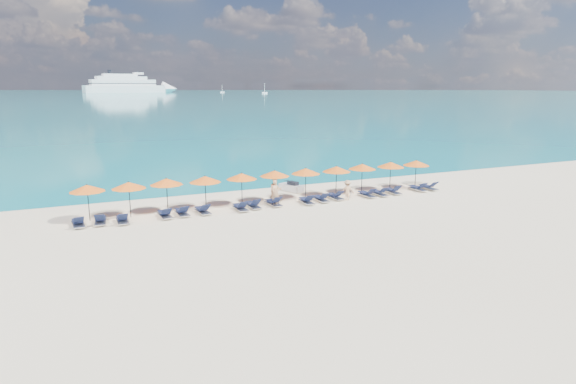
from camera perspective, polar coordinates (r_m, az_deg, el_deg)
name	(u,v)px	position (r m, az deg, el deg)	size (l,w,h in m)	color
ground	(308,221)	(29.03, 2.38, -3.48)	(1400.00, 1400.00, 0.00)	beige
sea	(83,93)	(685.22, -23.09, 10.79)	(1600.00, 1300.00, 0.01)	#1FA9B2
cruise_ship	(133,86)	(650.82, -17.87, 11.90)	(119.08, 42.32, 32.78)	white
sailboat_near	(265,92)	(549.00, -2.79, 11.71)	(6.23, 2.08, 11.42)	white
sailboat_far	(222,92)	(626.99, -7.80, 11.68)	(5.23, 1.74, 9.59)	white
jetski	(292,187)	(37.26, 0.43, 0.59)	(1.47, 2.25, 0.75)	silver
beachgoer_a	(276,193)	(32.66, -1.47, -0.08)	(0.64, 0.42, 1.76)	tan
beachgoer_b	(276,190)	(33.32, -1.49, 0.22)	(0.88, 0.51, 1.82)	tan
beachgoer_c	(347,190)	(34.43, 7.05, 0.22)	(0.94, 0.44, 1.45)	tan
umbrella_0	(87,188)	(31.01, -22.71, 0.42)	(2.10, 2.10, 2.28)	black
umbrella_1	(129,185)	(31.02, -18.36, 0.76)	(2.10, 2.10, 2.28)	black
umbrella_2	(166,182)	(31.55, -14.22, 1.20)	(2.10, 2.10, 2.28)	black
umbrella_3	(205,179)	(31.84, -9.80, 1.50)	(2.10, 2.10, 2.28)	black
umbrella_4	(242,176)	(32.57, -5.52, 1.87)	(2.10, 2.10, 2.28)	black
umbrella_5	(275,173)	(33.49, -1.60, 2.22)	(2.10, 2.10, 2.28)	black
umbrella_6	(306,171)	(34.42, 2.12, 2.49)	(2.10, 2.10, 2.28)	black
umbrella_7	(336,169)	(35.43, 5.77, 2.72)	(2.10, 2.10, 2.28)	black
umbrella_8	(362,167)	(36.78, 8.79, 3.00)	(2.10, 2.10, 2.28)	black
umbrella_9	(391,165)	(38.11, 12.08, 3.19)	(2.10, 2.10, 2.28)	black
umbrella_10	(416,163)	(39.42, 14.96, 3.35)	(2.10, 2.10, 2.28)	black
lounger_0	(78,223)	(30.37, -23.61, -3.36)	(0.77, 1.75, 0.66)	silver
lounger_1	(100,220)	(30.43, -21.35, -3.14)	(0.76, 1.74, 0.66)	silver
lounger_2	(122,219)	(30.18, -19.04, -3.08)	(0.64, 1.71, 0.66)	silver
lounger_3	(165,214)	(30.66, -14.38, -2.55)	(0.74, 1.74, 0.66)	silver
lounger_4	(182,212)	(30.92, -12.44, -2.32)	(0.71, 1.73, 0.66)	silver
lounger_5	(203,210)	(31.11, -10.07, -2.13)	(0.78, 1.75, 0.66)	silver
lounger_6	(240,207)	(31.55, -5.66, -1.79)	(0.65, 1.71, 0.66)	silver
lounger_7	(253,205)	(32.10, -4.14, -1.52)	(0.63, 1.71, 0.66)	silver
lounger_8	(273,202)	(32.64, -1.74, -1.25)	(0.76, 1.75, 0.66)	silver
lounger_9	(307,201)	(33.21, 2.21, -1.02)	(0.73, 1.74, 0.66)	silver
lounger_10	(321,198)	(33.92, 3.92, -0.75)	(0.63, 1.70, 0.66)	silver
lounger_11	(335,196)	(34.65, 5.60, -0.50)	(0.71, 1.73, 0.66)	silver
lounger_12	(367,194)	(35.67, 9.34, -0.23)	(0.71, 1.73, 0.66)	silver
lounger_13	(379,193)	(36.28, 10.77, -0.08)	(0.67, 1.72, 0.66)	silver
lounger_14	(393,191)	(37.12, 12.32, 0.14)	(0.69, 1.72, 0.66)	silver
lounger_15	(418,188)	(38.61, 15.12, 0.46)	(0.73, 1.74, 0.66)	silver
lounger_16	(429,187)	(39.26, 16.33, 0.58)	(0.75, 1.74, 0.66)	silver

